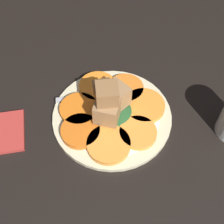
% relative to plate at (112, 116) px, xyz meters
% --- Properties ---
extents(table_slab, '(1.20, 1.20, 0.02)m').
position_rel_plate_xyz_m(table_slab, '(0.00, 0.00, -0.02)').
color(table_slab, black).
rests_on(table_slab, ground).
extents(plate, '(0.25, 0.25, 0.01)m').
position_rel_plate_xyz_m(plate, '(0.00, 0.00, 0.00)').
color(plate, beige).
rests_on(plate, table_slab).
extents(carrot_slice_0, '(0.08, 0.08, 0.01)m').
position_rel_plate_xyz_m(carrot_slice_0, '(0.07, 0.03, 0.01)').
color(carrot_slice_0, orange).
rests_on(carrot_slice_0, plate).
extents(carrot_slice_1, '(0.09, 0.09, 0.01)m').
position_rel_plate_xyz_m(carrot_slice_1, '(0.02, 0.07, 0.01)').
color(carrot_slice_1, orange).
rests_on(carrot_slice_1, plate).
extents(carrot_slice_2, '(0.08, 0.08, 0.01)m').
position_rel_plate_xyz_m(carrot_slice_2, '(-0.04, 0.06, 0.01)').
color(carrot_slice_2, orange).
rests_on(carrot_slice_2, plate).
extents(carrot_slice_3, '(0.09, 0.09, 0.01)m').
position_rel_plate_xyz_m(carrot_slice_3, '(-0.07, -0.01, 0.01)').
color(carrot_slice_3, orange).
rests_on(carrot_slice_3, plate).
extents(carrot_slice_4, '(0.08, 0.08, 0.01)m').
position_rel_plate_xyz_m(carrot_slice_4, '(-0.04, -0.06, 0.01)').
color(carrot_slice_4, orange).
rests_on(carrot_slice_4, plate).
extents(carrot_slice_5, '(0.08, 0.08, 0.01)m').
position_rel_plate_xyz_m(carrot_slice_5, '(0.02, -0.08, 0.01)').
color(carrot_slice_5, orange).
rests_on(carrot_slice_5, plate).
extents(carrot_slice_6, '(0.08, 0.08, 0.01)m').
position_rel_plate_xyz_m(carrot_slice_6, '(0.07, -0.02, 0.01)').
color(carrot_slice_6, orange).
rests_on(carrot_slice_6, plate).
extents(center_pile, '(0.10, 0.10, 0.10)m').
position_rel_plate_xyz_m(center_pile, '(0.00, -0.00, 0.04)').
color(center_pile, '#235128').
rests_on(center_pile, plate).
extents(fork, '(0.20, 0.03, 0.00)m').
position_rel_plate_xyz_m(fork, '(0.01, -0.05, 0.01)').
color(fork, '#B2B2B7').
rests_on(fork, plate).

